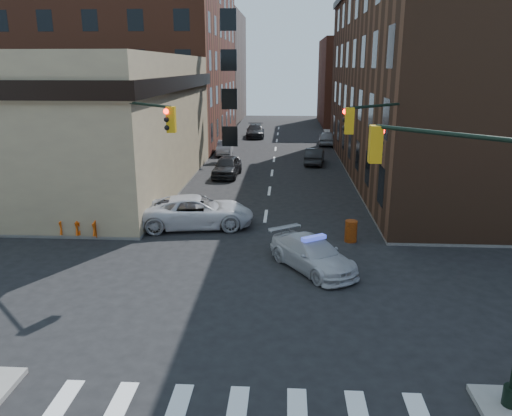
# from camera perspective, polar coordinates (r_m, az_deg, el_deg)

# --- Properties ---
(ground) EXTENTS (140.00, 140.00, 0.00)m
(ground) POSITION_cam_1_polar(r_m,az_deg,el_deg) (19.16, -0.18, -9.63)
(ground) COLOR black
(ground) RESTS_ON ground
(sidewalk_nw) EXTENTS (34.00, 54.50, 0.15)m
(sidewalk_nw) POSITION_cam_1_polar(r_m,az_deg,el_deg) (56.12, -22.13, 6.37)
(sidewalk_nw) COLOR gray
(sidewalk_nw) RESTS_ON ground
(sidewalk_ne) EXTENTS (34.00, 54.50, 0.15)m
(sidewalk_ne) POSITION_cam_1_polar(r_m,az_deg,el_deg) (55.19, 26.97, 5.67)
(sidewalk_ne) COLOR gray
(sidewalk_ne) RESTS_ON ground
(bank_building) EXTENTS (22.00, 22.00, 9.00)m
(bank_building) POSITION_cam_1_polar(r_m,az_deg,el_deg) (38.49, -24.90, 8.86)
(bank_building) COLOR tan
(bank_building) RESTS_ON ground
(apartment_block) EXTENTS (25.00, 25.00, 24.00)m
(apartment_block) POSITION_cam_1_polar(r_m,az_deg,el_deg) (60.64, -16.26, 18.86)
(apartment_block) COLOR #582B1B
(apartment_block) RESTS_ON ground
(commercial_row_ne) EXTENTS (14.00, 34.00, 14.00)m
(commercial_row_ne) POSITION_cam_1_polar(r_m,az_deg,el_deg) (41.51, 20.72, 13.19)
(commercial_row_ne) COLOR #452B1B
(commercial_row_ne) RESTS_ON ground
(filler_nw) EXTENTS (20.00, 18.00, 16.00)m
(filler_nw) POSITION_cam_1_polar(r_m,az_deg,el_deg) (81.08, -9.00, 15.55)
(filler_nw) COLOR brown
(filler_nw) RESTS_ON ground
(filler_ne) EXTENTS (16.00, 16.00, 12.00)m
(filler_ne) POSITION_cam_1_polar(r_m,az_deg,el_deg) (76.38, 13.62, 13.80)
(filler_ne) COLOR #582B1B
(filler_ne) RESTS_ON ground
(signal_pole_se) EXTENTS (5.40, 5.27, 8.00)m
(signal_pole_se) POSITION_cam_1_polar(r_m,az_deg,el_deg) (13.23, 25.18, -1.66)
(signal_pole_se) COLOR black
(signal_pole_se) RESTS_ON sidewalk_se
(signal_pole_nw) EXTENTS (3.58, 3.67, 8.00)m
(signal_pole_nw) POSITION_cam_1_polar(r_m,az_deg,el_deg) (23.97, -13.52, 6.05)
(signal_pole_nw) COLOR black
(signal_pole_nw) RESTS_ON sidewalk_nw
(signal_pole_ne) EXTENTS (3.67, 3.58, 8.00)m
(signal_pole_ne) POSITION_cam_1_polar(r_m,az_deg,el_deg) (23.42, 15.16, 5.72)
(signal_pole_ne) COLOR black
(signal_pole_ne) RESTS_ON sidewalk_ne
(tree_ne_near) EXTENTS (3.00, 3.00, 4.85)m
(tree_ne_near) POSITION_cam_1_polar(r_m,az_deg,el_deg) (43.98, 12.00, 9.35)
(tree_ne_near) COLOR black
(tree_ne_near) RESTS_ON sidewalk_ne
(tree_ne_far) EXTENTS (3.00, 3.00, 4.85)m
(tree_ne_far) POSITION_cam_1_polar(r_m,az_deg,el_deg) (51.87, 10.74, 10.37)
(tree_ne_far) COLOR black
(tree_ne_far) RESTS_ON sidewalk_ne
(police_car) EXTENTS (4.12, 4.88, 1.34)m
(police_car) POSITION_cam_1_polar(r_m,az_deg,el_deg) (21.13, 6.48, -5.26)
(police_car) COLOR #BABABF
(police_car) RESTS_ON ground
(pickup) EXTENTS (6.39, 3.72, 1.67)m
(pickup) POSITION_cam_1_polar(r_m,az_deg,el_deg) (26.60, -6.81, -0.41)
(pickup) COLOR silver
(pickup) RESTS_ON ground
(parked_car_wnear) EXTENTS (2.14, 4.73, 1.57)m
(parked_car_wnear) POSITION_cam_1_polar(r_m,az_deg,el_deg) (38.76, -3.34, 4.77)
(parked_car_wnear) COLOR black
(parked_car_wnear) RESTS_ON ground
(parked_car_wfar) EXTENTS (1.56, 4.08, 1.33)m
(parked_car_wfar) POSITION_cam_1_polar(r_m,az_deg,el_deg) (48.64, -3.57, 6.90)
(parked_car_wfar) COLOR #96979E
(parked_car_wfar) RESTS_ON ground
(parked_car_wdeep) EXTENTS (2.38, 5.34, 1.52)m
(parked_car_wdeep) POSITION_cam_1_polar(r_m,az_deg,el_deg) (60.56, -0.08, 8.81)
(parked_car_wdeep) COLOR black
(parked_car_wdeep) RESTS_ON ground
(parked_car_enear) EXTENTS (2.00, 4.43, 1.41)m
(parked_car_enear) POSITION_cam_1_polar(r_m,az_deg,el_deg) (44.02, 6.71, 5.93)
(parked_car_enear) COLOR black
(parked_car_enear) RESTS_ON ground
(parked_car_efar) EXTENTS (2.14, 4.49, 1.48)m
(parked_car_efar) POSITION_cam_1_polar(r_m,az_deg,el_deg) (55.24, 8.11, 7.94)
(parked_car_efar) COLOR #96989E
(parked_car_efar) RESTS_ON ground
(pedestrian_a) EXTENTS (0.71, 0.47, 1.94)m
(pedestrian_a) POSITION_cam_1_polar(r_m,az_deg,el_deg) (26.84, -15.70, -0.13)
(pedestrian_a) COLOR black
(pedestrian_a) RESTS_ON sidewalk_nw
(pedestrian_b) EXTENTS (0.91, 0.78, 1.63)m
(pedestrian_b) POSITION_cam_1_polar(r_m,az_deg,el_deg) (28.28, -24.19, -0.47)
(pedestrian_b) COLOR black
(pedestrian_b) RESTS_ON sidewalk_nw
(pedestrian_c) EXTENTS (1.04, 1.07, 1.80)m
(pedestrian_c) POSITION_cam_1_polar(r_m,az_deg,el_deg) (28.88, -23.74, 0.08)
(pedestrian_c) COLOR #1D202C
(pedestrian_c) RESTS_ON sidewalk_nw
(barrel_road) EXTENTS (0.65, 0.65, 1.06)m
(barrel_road) POSITION_cam_1_polar(r_m,az_deg,el_deg) (24.72, 10.79, -2.61)
(barrel_road) COLOR #EF5F0B
(barrel_road) RESTS_ON ground
(barrel_bank) EXTENTS (0.68, 0.68, 0.92)m
(barrel_bank) POSITION_cam_1_polar(r_m,az_deg,el_deg) (27.85, -9.75, -0.59)
(barrel_bank) COLOR red
(barrel_bank) RESTS_ON ground
(barricade_nw_a) EXTENTS (1.13, 0.61, 0.82)m
(barricade_nw_a) POSITION_cam_1_polar(r_m,az_deg,el_deg) (26.44, -20.36, -2.05)
(barricade_nw_a) COLOR red
(barricade_nw_a) RESTS_ON sidewalk_nw
(barricade_nw_b) EXTENTS (1.17, 0.76, 0.81)m
(barricade_nw_b) POSITION_cam_1_polar(r_m,az_deg,el_deg) (26.08, -18.45, -2.13)
(barricade_nw_b) COLOR #D46509
(barricade_nw_b) RESTS_ON sidewalk_nw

